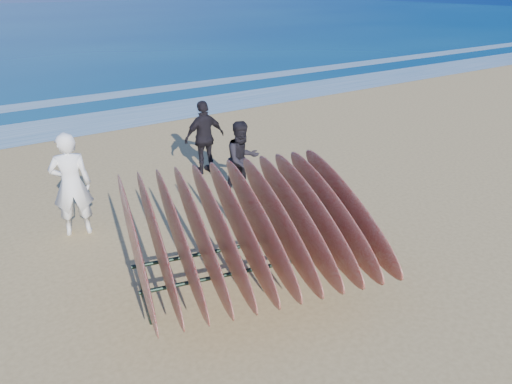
# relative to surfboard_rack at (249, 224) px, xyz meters

# --- Properties ---
(ground) EXTENTS (120.00, 120.00, 0.00)m
(ground) POSITION_rel_surfboard_rack_xyz_m (0.81, 0.20, -1.02)
(ground) COLOR tan
(ground) RESTS_ON ground
(foam_near) EXTENTS (160.00, 160.00, 0.00)m
(foam_near) POSITION_rel_surfboard_rack_xyz_m (0.81, 10.20, -1.01)
(foam_near) COLOR white
(foam_near) RESTS_ON ground
(foam_far) EXTENTS (160.00, 160.00, 0.00)m
(foam_far) POSITION_rel_surfboard_rack_xyz_m (0.81, 13.70, -1.01)
(foam_far) COLOR white
(foam_far) RESTS_ON ground
(surfboard_rack) EXTENTS (3.80, 3.67, 1.72)m
(surfboard_rack) POSITION_rel_surfboard_rack_xyz_m (0.00, 0.00, 0.00)
(surfboard_rack) COLOR black
(surfboard_rack) RESTS_ON ground
(person_white) EXTENTS (0.77, 0.62, 1.83)m
(person_white) POSITION_rel_surfboard_rack_xyz_m (-1.52, 3.12, -0.10)
(person_white) COLOR white
(person_white) RESTS_ON ground
(person_dark_a) EXTENTS (0.78, 0.61, 1.58)m
(person_dark_a) POSITION_rel_surfboard_rack_xyz_m (1.74, 2.80, -0.23)
(person_dark_a) COLOR black
(person_dark_a) RESTS_ON ground
(person_dark_b) EXTENTS (0.98, 0.42, 1.67)m
(person_dark_b) POSITION_rel_surfboard_rack_xyz_m (1.81, 4.44, -0.18)
(person_dark_b) COLOR black
(person_dark_b) RESTS_ON ground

